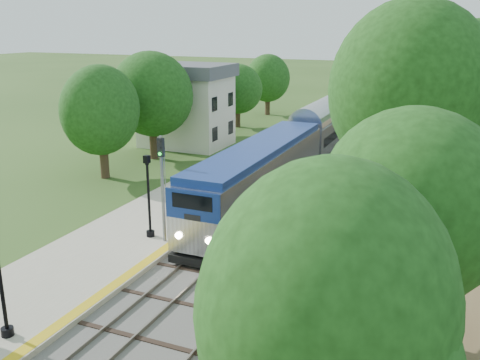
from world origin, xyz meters
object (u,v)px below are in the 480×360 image
at_px(train, 383,92).
at_px(lamppost_mid, 1,284).
at_px(signal_gantry, 394,80).
at_px(station_building, 186,105).
at_px(lamppost_far, 149,201).
at_px(signal_platform, 162,178).
at_px(signal_farside, 384,139).

xyz_separation_m(train, lamppost_mid, (-3.62, -66.32, 0.30)).
bearing_deg(lamppost_mid, train, 86.88).
xyz_separation_m(signal_gantry, train, (-2.47, 8.20, -2.59)).
bearing_deg(signal_gantry, station_building, -123.38).
height_order(train, lamppost_mid, lamppost_mid).
relative_size(signal_gantry, lamppost_mid, 1.75).
relative_size(lamppost_mid, lamppost_far, 1.04).
height_order(station_building, train, station_building).
bearing_deg(station_building, train, 67.13).
relative_size(station_building, lamppost_far, 1.86).
distance_m(lamppost_mid, signal_platform, 10.46).
height_order(signal_gantry, signal_platform, same).
bearing_deg(train, lamppost_mid, -93.12).
bearing_deg(signal_platform, signal_gantry, 83.59).
bearing_deg(signal_gantry, signal_farside, -83.43).
relative_size(signal_gantry, train, 0.07).
relative_size(lamppost_far, signal_farside, 0.77).
height_order(signal_gantry, signal_farside, signal_gantry).
bearing_deg(signal_gantry, train, 106.77).
distance_m(signal_gantry, lamppost_mid, 58.48).
xyz_separation_m(lamppost_far, signal_platform, (1.05, -0.22, 1.51)).
xyz_separation_m(station_building, signal_gantry, (16.47, 24.99, 0.73)).
relative_size(train, signal_farside, 19.63).
bearing_deg(lamppost_far, train, 85.95).
height_order(lamppost_far, signal_farside, signal_farside).
bearing_deg(signal_farside, signal_gantry, 96.57).
bearing_deg(signal_platform, signal_farside, 59.47).
distance_m(signal_gantry, lamppost_far, 48.05).
relative_size(lamppost_mid, signal_farside, 0.80).
xyz_separation_m(signal_gantry, signal_platform, (-5.37, -47.79, -0.86)).
bearing_deg(signal_platform, train, 87.03).
bearing_deg(signal_platform, lamppost_mid, -93.97).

